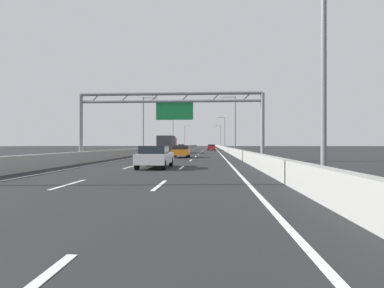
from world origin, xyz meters
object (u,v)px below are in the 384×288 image
object	(u,v)px
streetlamp_right_mid	(234,121)
streetlamp_right_far	(224,131)
white_car	(155,157)
streetlamp_right_near	(317,35)
streetlamp_left_distant	(185,135)
sign_gantry	(171,108)
red_car	(211,147)
orange_car	(181,151)
yellow_car	(211,147)
black_car	(211,146)
box_truck	(167,144)
silver_car	(181,147)
streetlamp_right_distant	(220,135)
streetlamp_left_mid	(145,121)
streetlamp_left_far	(174,131)

from	to	relation	value
streetlamp_right_mid	streetlamp_right_far	world-z (taller)	same
streetlamp_right_far	white_car	world-z (taller)	streetlamp_right_far
streetlamp_right_near	streetlamp_left_distant	distance (m)	122.56
sign_gantry	streetlamp_right_near	world-z (taller)	streetlamp_right_near
red_car	white_car	bearing A→B (deg)	-93.86
streetlamp_right_far	orange_car	size ratio (longest dim) A/B	2.28
yellow_car	black_car	xyz separation A→B (m)	(-0.14, 18.32, 0.00)
streetlamp_right_mid	orange_car	xyz separation A→B (m)	(-7.22, -15.65, -4.66)
sign_gantry	box_truck	size ratio (longest dim) A/B	2.24
silver_car	white_car	world-z (taller)	silver_car
streetlamp_right_distant	red_car	world-z (taller)	streetlamp_right_distant
streetlamp_left_mid	sign_gantry	bearing A→B (deg)	-72.21
streetlamp_right_near	streetlamp_right_mid	size ratio (longest dim) A/B	1.00
streetlamp_left_far	red_car	distance (m)	21.00
streetlamp_right_distant	silver_car	bearing A→B (deg)	-100.89
streetlamp_left_distant	streetlamp_right_distant	xyz separation A→B (m)	(14.93, 0.00, 0.00)
streetlamp_right_far	red_car	bearing A→B (deg)	-102.16
silver_car	yellow_car	bearing A→B (deg)	57.44
streetlamp_left_far	streetlamp_right_distant	bearing A→B (deg)	69.78
streetlamp_right_far	silver_car	world-z (taller)	streetlamp_right_far
streetlamp_right_far	streetlamp_left_distant	xyz separation A→B (m)	(-14.93, 40.55, 0.00)
streetlamp_right_near	yellow_car	distance (m)	76.11
streetlamp_left_distant	streetlamp_left_mid	bearing A→B (deg)	-90.00
streetlamp_left_mid	box_truck	world-z (taller)	streetlamp_left_mid
streetlamp_right_mid	white_car	world-z (taller)	streetlamp_right_mid
streetlamp_right_far	red_car	world-z (taller)	streetlamp_right_far
streetlamp_left_mid	red_car	xyz separation A→B (m)	(11.24, 23.44, -4.65)
streetlamp_left_distant	box_truck	distance (m)	80.02
white_car	yellow_car	bearing A→B (deg)	86.84
red_car	white_car	size ratio (longest dim) A/B	0.99
streetlamp_left_mid	white_car	bearing A→B (deg)	-76.48
streetlamp_right_mid	streetlamp_left_far	distance (m)	43.21
streetlamp_left_mid	streetlamp_right_distant	world-z (taller)	same
streetlamp_left_far	orange_car	size ratio (longest dim) A/B	2.28
streetlamp_left_mid	streetlamp_left_far	bearing A→B (deg)	90.00
streetlamp_right_distant	red_car	xyz separation A→B (m)	(-3.69, -57.66, -4.65)
streetlamp_left_distant	black_car	bearing A→B (deg)	-68.00
black_car	red_car	world-z (taller)	red_car
silver_car	box_truck	distance (m)	22.68
streetlamp_left_far	streetlamp_right_distant	size ratio (longest dim) A/B	1.00
streetlamp_right_mid	orange_car	distance (m)	17.85
sign_gantry	streetlamp_right_far	world-z (taller)	streetlamp_right_far
streetlamp_left_mid	white_car	size ratio (longest dim) A/B	2.12
streetlamp_right_mid	white_car	size ratio (longest dim) A/B	2.12
sign_gantry	white_car	distance (m)	8.94
streetlamp_left_far	yellow_car	distance (m)	13.22
orange_car	streetlamp_left_distant	bearing A→B (deg)	94.56
sign_gantry	streetlamp_left_far	world-z (taller)	streetlamp_left_far
streetlamp_left_mid	streetlamp_right_distant	xyz separation A→B (m)	(14.93, 81.10, 0.00)
streetlamp_left_distant	streetlamp_left_far	bearing A→B (deg)	-90.00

